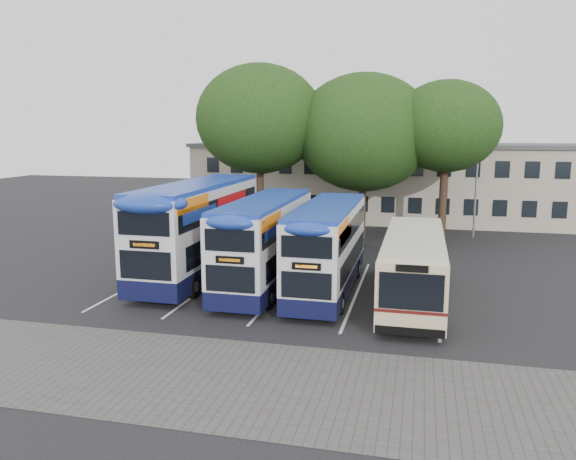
# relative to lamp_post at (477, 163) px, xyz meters

# --- Properties ---
(ground) EXTENTS (120.00, 120.00, 0.00)m
(ground) POSITION_rel_lamp_post_xyz_m (-6.00, -19.97, -5.08)
(ground) COLOR black
(ground) RESTS_ON ground
(paving_strip) EXTENTS (40.00, 6.00, 0.01)m
(paving_strip) POSITION_rel_lamp_post_xyz_m (-8.00, -24.97, -5.08)
(paving_strip) COLOR #595654
(paving_strip) RESTS_ON ground
(bay_lines) EXTENTS (14.12, 11.00, 0.01)m
(bay_lines) POSITION_rel_lamp_post_xyz_m (-9.75, -14.97, -5.08)
(bay_lines) COLOR silver
(bay_lines) RESTS_ON ground
(depot_building) EXTENTS (32.40, 8.40, 6.20)m
(depot_building) POSITION_rel_lamp_post_xyz_m (-6.00, 7.02, -1.93)
(depot_building) COLOR #B9A895
(depot_building) RESTS_ON ground
(lamp_post) EXTENTS (0.25, 1.05, 9.06)m
(lamp_post) POSITION_rel_lamp_post_xyz_m (0.00, 0.00, 0.00)
(lamp_post) COLOR gray
(lamp_post) RESTS_ON ground
(tree_left) EXTENTS (8.66, 8.66, 11.70)m
(tree_left) POSITION_rel_lamp_post_xyz_m (-14.44, -2.51, 2.92)
(tree_left) COLOR black
(tree_left) RESTS_ON ground
(tree_mid) EXTENTS (9.25, 9.25, 11.05)m
(tree_mid) POSITION_rel_lamp_post_xyz_m (-7.48, -1.50, 2.02)
(tree_mid) COLOR black
(tree_mid) RESTS_ON ground
(tree_right) EXTENTS (6.90, 6.90, 10.44)m
(tree_right) POSITION_rel_lamp_post_xyz_m (-2.20, -1.97, 2.41)
(tree_right) COLOR black
(tree_right) RESTS_ON ground
(bus_dd_left) EXTENTS (2.74, 11.31, 4.71)m
(bus_dd_left) POSITION_rel_lamp_post_xyz_m (-14.36, -13.83, -2.49)
(bus_dd_left) COLOR #0E1035
(bus_dd_left) RESTS_ON ground
(bus_dd_mid) EXTENTS (2.41, 9.95, 4.14)m
(bus_dd_mid) POSITION_rel_lamp_post_xyz_m (-10.59, -14.93, -2.80)
(bus_dd_mid) COLOR #0E1035
(bus_dd_mid) RESTS_ON ground
(bus_dd_right) EXTENTS (2.33, 9.61, 4.00)m
(bus_dd_right) POSITION_rel_lamp_post_xyz_m (-7.61, -15.11, -2.88)
(bus_dd_right) COLOR #0E1035
(bus_dd_right) RESTS_ON ground
(bus_single) EXTENTS (2.53, 9.92, 2.96)m
(bus_single) POSITION_rel_lamp_post_xyz_m (-3.79, -15.82, -3.41)
(bus_single) COLOR beige
(bus_single) RESTS_ON ground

